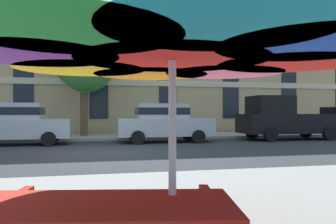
{
  "coord_description": "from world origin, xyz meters",
  "views": [
    {
      "loc": [
        -0.23,
        -11.47,
        1.4
      ],
      "look_at": [
        2.99,
        3.2,
        1.4
      ],
      "focal_mm": 35.61,
      "sensor_mm": 36.0,
      "label": 1
    }
  ],
  "objects_px": {
    "street_tree_middle": "(83,64)",
    "patio_umbrella": "(172,33)",
    "sedan_silver_midblock": "(164,122)",
    "pickup_black": "(285,119)",
    "sedan_silver": "(16,123)"
  },
  "relations": [
    {
      "from": "street_tree_middle",
      "to": "patio_umbrella",
      "type": "xyz_separation_m",
      "value": [
        1.2,
        -15.99,
        -1.96
      ]
    },
    {
      "from": "sedan_silver",
      "to": "sedan_silver_midblock",
      "type": "xyz_separation_m",
      "value": [
        6.39,
        0.0,
        0.0
      ]
    },
    {
      "from": "pickup_black",
      "to": "sedan_silver_midblock",
      "type": "bearing_deg",
      "value": -180.0
    },
    {
      "from": "sedan_silver_midblock",
      "to": "street_tree_middle",
      "type": "height_order",
      "value": "street_tree_middle"
    },
    {
      "from": "pickup_black",
      "to": "street_tree_middle",
      "type": "bearing_deg",
      "value": 161.86
    },
    {
      "from": "pickup_black",
      "to": "patio_umbrella",
      "type": "distance_m",
      "value": 15.51
    },
    {
      "from": "sedan_silver_midblock",
      "to": "patio_umbrella",
      "type": "relative_size",
      "value": 1.38
    },
    {
      "from": "sedan_silver",
      "to": "street_tree_middle",
      "type": "bearing_deg",
      "value": 51.22
    },
    {
      "from": "street_tree_middle",
      "to": "patio_umbrella",
      "type": "height_order",
      "value": "street_tree_middle"
    },
    {
      "from": "sedan_silver",
      "to": "sedan_silver_midblock",
      "type": "relative_size",
      "value": 1.0
    },
    {
      "from": "sedan_silver_midblock",
      "to": "street_tree_middle",
      "type": "xyz_separation_m",
      "value": [
        -3.74,
        3.29,
        3.02
      ]
    },
    {
      "from": "street_tree_middle",
      "to": "patio_umbrella",
      "type": "relative_size",
      "value": 1.7
    },
    {
      "from": "sedan_silver_midblock",
      "to": "pickup_black",
      "type": "bearing_deg",
      "value": 0.0
    },
    {
      "from": "pickup_black",
      "to": "sedan_silver",
      "type": "bearing_deg",
      "value": -180.0
    },
    {
      "from": "sedan_silver_midblock",
      "to": "patio_umbrella",
      "type": "bearing_deg",
      "value": -101.33
    }
  ]
}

